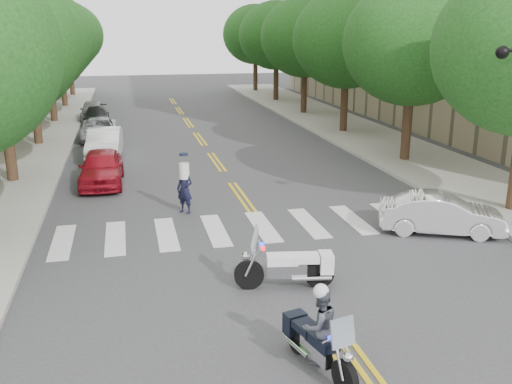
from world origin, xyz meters
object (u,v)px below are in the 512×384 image
object	(u,v)px
motorcycle_parked	(293,267)
convertible	(441,214)
officer_standing	(185,189)
motorcycle_police	(318,331)

from	to	relation	value
motorcycle_parked	convertible	distance (m)	6.23
officer_standing	motorcycle_police	bearing A→B (deg)	-39.02
motorcycle_police	motorcycle_parked	distance (m)	3.52
convertible	officer_standing	bearing A→B (deg)	86.92
motorcycle_parked	convertible	bearing A→B (deg)	-54.74
motorcycle_police	convertible	size ratio (longest dim) A/B	0.57
convertible	motorcycle_parked	bearing A→B (deg)	139.57
motorcycle_police	motorcycle_parked	world-z (taller)	motorcycle_police
motorcycle_police	convertible	bearing A→B (deg)	-149.89
motorcycle_police	motorcycle_parked	bearing A→B (deg)	-114.16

